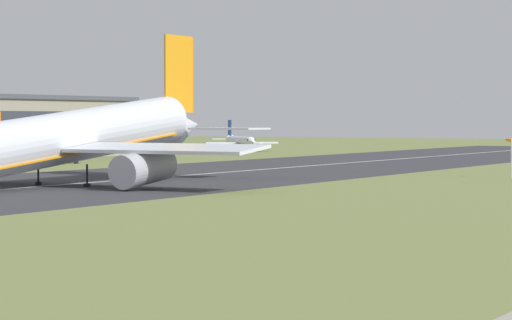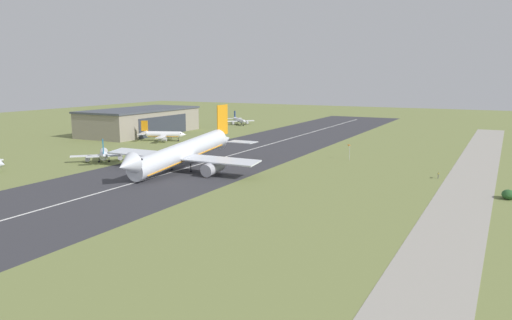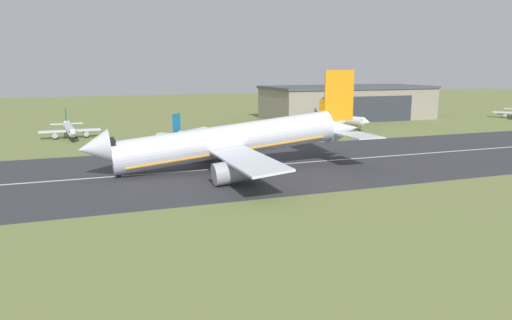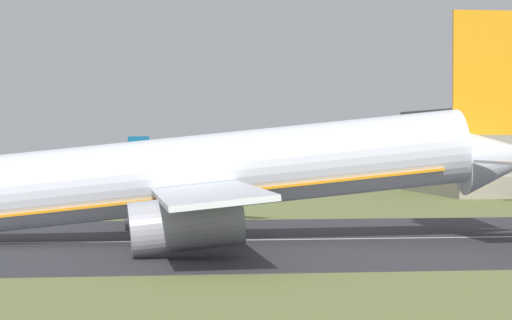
# 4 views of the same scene
# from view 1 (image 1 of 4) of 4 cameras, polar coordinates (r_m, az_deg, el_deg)

# --- Properties ---
(runway_strip) EXTENTS (415.71, 49.90, 0.06)m
(runway_strip) POSITION_cam_1_polar(r_m,az_deg,el_deg) (167.24, -4.85, -0.85)
(runway_strip) COLOR #333338
(runway_strip) RESTS_ON ground_plane
(runway_centreline) EXTENTS (374.14, 0.70, 0.01)m
(runway_centreline) POSITION_cam_1_polar(r_m,az_deg,el_deg) (167.24, -4.85, -0.84)
(runway_centreline) COLOR silver
(runway_centreline) RESTS_ON runway_strip
(airplane_landing) EXTENTS (58.61, 55.04, 19.77)m
(airplane_landing) POSITION_cam_1_polar(r_m,az_deg,el_deg) (149.22, -8.91, 0.97)
(airplane_landing) COLOR silver
(airplane_landing) RESTS_ON ground_plane
(airplane_parked_west) EXTENTS (20.47, 22.58, 9.43)m
(airplane_parked_west) POSITION_cam_1_polar(r_m,az_deg,el_deg) (224.23, -10.19, 0.61)
(airplane_parked_west) COLOR white
(airplane_parked_west) RESTS_ON ground_plane
(airplane_parked_far_east) EXTENTS (21.32, 21.23, 7.79)m
(airplane_parked_far_east) POSITION_cam_1_polar(r_m,az_deg,el_deg) (297.56, -0.75, 0.88)
(airplane_parked_far_east) COLOR silver
(airplane_parked_far_east) RESTS_ON ground_plane
(windsock_pole) EXTENTS (2.04, 1.92, 5.56)m
(windsock_pole) POSITION_cam_1_polar(r_m,az_deg,el_deg) (170.44, 11.77, 0.83)
(windsock_pole) COLOR #B7B7BC
(windsock_pole) RESTS_ON ground_plane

